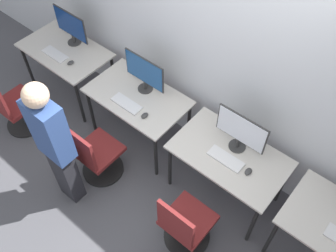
{
  "coord_description": "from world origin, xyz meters",
  "views": [
    {
      "loc": [
        1.48,
        -1.64,
        3.76
      ],
      "look_at": [
        0.0,
        0.14,
        0.88
      ],
      "focal_mm": 40.0,
      "sensor_mm": 36.0,
      "label": 1
    }
  ],
  "objects": [
    {
      "name": "wall_back",
      "position": [
        0.0,
        0.82,
        1.4
      ],
      "size": [
        12.0,
        0.05,
        2.8
      ],
      "color": "silver",
      "rests_on": "ground_plane"
    },
    {
      "name": "desk_far_left",
      "position": [
        -1.86,
        0.35,
        0.65
      ],
      "size": [
        1.14,
        0.69,
        0.73
      ],
      "color": "#BCB7AD",
      "rests_on": "ground_plane"
    },
    {
      "name": "person_left",
      "position": [
        -0.66,
        -0.73,
        0.93
      ],
      "size": [
        0.36,
        0.22,
        1.7
      ],
      "color": "#232328",
      "rests_on": "ground_plane"
    },
    {
      "name": "keyboard_right",
      "position": [
        0.62,
        0.27,
        0.74
      ],
      "size": [
        0.36,
        0.14,
        0.02
      ],
      "color": "silver",
      "rests_on": "desk_right"
    },
    {
      "name": "ground_plane",
      "position": [
        0.0,
        0.0,
        0.0
      ],
      "size": [
        20.0,
        20.0,
        0.0
      ],
      "primitive_type": "plane",
      "color": "#4C4C51"
    },
    {
      "name": "desk_right",
      "position": [
        0.62,
        0.35,
        0.65
      ],
      "size": [
        1.14,
        0.69,
        0.73
      ],
      "color": "#BCB7AD",
      "rests_on": "ground_plane"
    },
    {
      "name": "monitor_far_left",
      "position": [
        -1.86,
        0.52,
        0.98
      ],
      "size": [
        0.53,
        0.17,
        0.45
      ],
      "color": "#2D2D2D",
      "rests_on": "desk_far_left"
    },
    {
      "name": "office_chair_left",
      "position": [
        -0.62,
        -0.37,
        0.34
      ],
      "size": [
        0.48,
        0.48,
        0.86
      ],
      "color": "black",
      "rests_on": "ground_plane"
    },
    {
      "name": "mouse_left",
      "position": [
        -0.35,
        0.17,
        0.75
      ],
      "size": [
        0.06,
        0.09,
        0.03
      ],
      "color": "#333333",
      "rests_on": "desk_left"
    },
    {
      "name": "office_chair_right",
      "position": [
        0.64,
        -0.38,
        0.34
      ],
      "size": [
        0.48,
        0.48,
        0.86
      ],
      "color": "black",
      "rests_on": "ground_plane"
    },
    {
      "name": "mouse_right",
      "position": [
        0.87,
        0.28,
        0.75
      ],
      "size": [
        0.06,
        0.09,
        0.03
      ],
      "color": "#333333",
      "rests_on": "desk_right"
    },
    {
      "name": "monitor_right",
      "position": [
        0.62,
        0.47,
        0.98
      ],
      "size": [
        0.53,
        0.17,
        0.45
      ],
      "color": "#2D2D2D",
      "rests_on": "desk_right"
    },
    {
      "name": "desk_left",
      "position": [
        -0.62,
        0.35,
        0.65
      ],
      "size": [
        1.14,
        0.69,
        0.73
      ],
      "color": "#BCB7AD",
      "rests_on": "ground_plane"
    },
    {
      "name": "keyboard_left",
      "position": [
        -0.62,
        0.17,
        0.74
      ],
      "size": [
        0.36,
        0.14,
        0.02
      ],
      "color": "silver",
      "rests_on": "desk_left"
    },
    {
      "name": "keyboard_far_left",
      "position": [
        -1.86,
        0.2,
        0.74
      ],
      "size": [
        0.36,
        0.14,
        0.02
      ],
      "color": "silver",
      "rests_on": "desk_far_left"
    },
    {
      "name": "monitor_left",
      "position": [
        -0.62,
        0.48,
        0.98
      ],
      "size": [
        0.53,
        0.17,
        0.45
      ],
      "color": "#2D2D2D",
      "rests_on": "desk_left"
    },
    {
      "name": "mouse_far_left",
      "position": [
        -1.59,
        0.22,
        0.75
      ],
      "size": [
        0.06,
        0.09,
        0.03
      ],
      "color": "#333333",
      "rests_on": "desk_far_left"
    },
    {
      "name": "office_chair_far_left",
      "position": [
        -1.89,
        -0.51,
        0.34
      ],
      "size": [
        0.48,
        0.48,
        0.86
      ],
      "color": "black",
      "rests_on": "ground_plane"
    }
  ]
}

